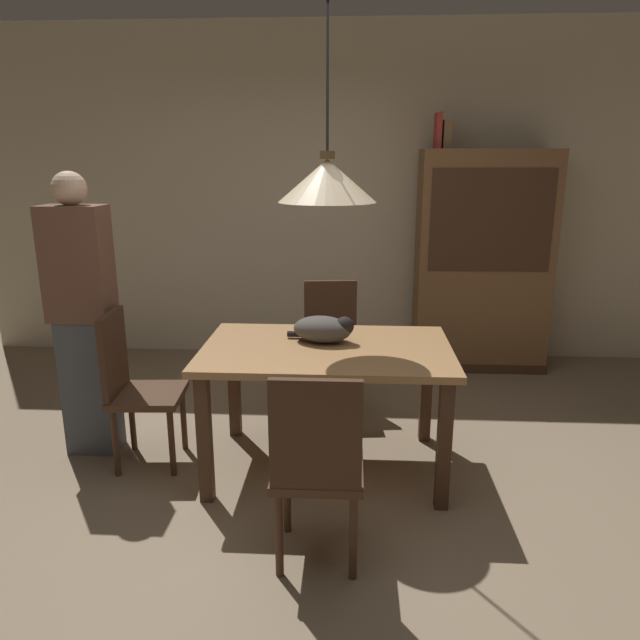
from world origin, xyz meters
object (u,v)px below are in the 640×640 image
at_px(hutch_bookcase, 482,266).
at_px(pendant_lamp, 327,180).
at_px(book_red_tall, 438,131).
at_px(chair_far_back, 331,341).
at_px(book_brown_thick, 446,135).
at_px(chair_near_front, 317,462).
at_px(cat_sleeping, 324,329).
at_px(dining_table, 327,364).
at_px(chair_left_side, 134,382).
at_px(person_standing, 83,317).

bearing_deg(hutch_bookcase, pendant_lamp, -123.51).
bearing_deg(pendant_lamp, book_red_tall, 66.66).
relative_size(chair_far_back, book_brown_thick, 3.88).
bearing_deg(hutch_bookcase, chair_near_front, -114.24).
distance_m(cat_sleeping, hutch_bookcase, 2.18).
distance_m(dining_table, chair_far_back, 0.89).
xyz_separation_m(chair_near_front, cat_sleeping, (-0.02, 0.97, 0.32)).
xyz_separation_m(dining_table, chair_left_side, (-1.13, -0.01, -0.14)).
bearing_deg(pendant_lamp, book_brown_thick, 64.95).
bearing_deg(person_standing, pendant_lamp, -5.59).
distance_m(chair_near_front, hutch_bookcase, 3.03).
xyz_separation_m(chair_left_side, person_standing, (-0.33, 0.15, 0.35)).
bearing_deg(cat_sleeping, person_standing, 177.97).
bearing_deg(cat_sleeping, book_brown_thick, 63.33).
bearing_deg(book_brown_thick, cat_sleeping, -116.67).
bearing_deg(dining_table, chair_left_side, -179.72).
relative_size(cat_sleeping, book_red_tall, 1.43).
xyz_separation_m(chair_left_side, book_red_tall, (1.93, 1.87, 1.48)).
bearing_deg(cat_sleeping, chair_far_back, 89.18).
bearing_deg(chair_left_side, person_standing, 155.84).
height_order(chair_left_side, pendant_lamp, pendant_lamp).
height_order(chair_left_side, chair_near_front, same).
distance_m(chair_far_back, cat_sleeping, 0.85).
distance_m(dining_table, book_brown_thick, 2.44).
distance_m(chair_far_back, book_brown_thick, 1.96).
xyz_separation_m(chair_far_back, pendant_lamp, (0.01, -0.88, 1.15)).
bearing_deg(dining_table, book_brown_thick, 64.95).
relative_size(pendant_lamp, hutch_bookcase, 0.70).
bearing_deg(dining_table, hutch_bookcase, 56.49).
height_order(cat_sleeping, pendant_lamp, pendant_lamp).
distance_m(chair_left_side, hutch_bookcase, 3.04).
height_order(chair_left_side, cat_sleeping, chair_left_side).
distance_m(chair_far_back, person_standing, 1.66).
xyz_separation_m(pendant_lamp, book_brown_thick, (0.87, 1.87, 0.30)).
height_order(chair_near_front, book_red_tall, book_red_tall).
bearing_deg(person_standing, hutch_bookcase, 32.61).
relative_size(chair_far_back, chair_left_side, 1.00).
relative_size(chair_near_front, book_red_tall, 3.32).
bearing_deg(book_red_tall, chair_far_back, -129.42).
bearing_deg(dining_table, chair_far_back, 90.53).
bearing_deg(book_red_tall, hutch_bookcase, -0.20).
height_order(chair_far_back, cat_sleeping, chair_far_back).
distance_m(chair_far_back, hutch_bookcase, 1.63).
bearing_deg(chair_near_front, person_standing, 145.01).
relative_size(dining_table, book_red_tall, 5.00).
relative_size(hutch_bookcase, book_brown_thick, 7.71).
bearing_deg(person_standing, cat_sleeping, -2.03).
bearing_deg(book_brown_thick, pendant_lamp, -115.05).
height_order(chair_far_back, chair_near_front, same).
xyz_separation_m(book_red_tall, book_brown_thick, (0.07, 0.00, -0.03)).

